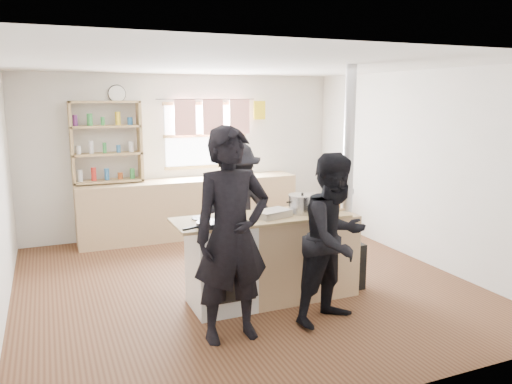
{
  "coord_description": "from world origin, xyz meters",
  "views": [
    {
      "loc": [
        -2.01,
        -5.2,
        2.16
      ],
      "look_at": [
        0.13,
        -0.1,
        1.1
      ],
      "focal_mm": 35.0,
      "sensor_mm": 36.0,
      "label": 1
    }
  ],
  "objects_px": {
    "roast_tray": "(273,213)",
    "stockpot_stove": "(226,209)",
    "thermos": "(233,167)",
    "person_far": "(236,210)",
    "cooking_island": "(273,257)",
    "stockpot_counter": "(302,204)",
    "person_near_right": "(335,239)",
    "person_near_left": "(232,236)",
    "flue_heater": "(346,232)",
    "bread_board": "(330,206)",
    "skillet_greens": "(210,224)"
  },
  "relations": [
    {
      "from": "person_far",
      "to": "stockpot_counter",
      "type": "bearing_deg",
      "value": 123.69
    },
    {
      "from": "person_near_left",
      "to": "person_far",
      "type": "height_order",
      "value": "person_near_left"
    },
    {
      "from": "stockpot_stove",
      "to": "bread_board",
      "type": "xyz_separation_m",
      "value": [
        1.14,
        -0.18,
        -0.03
      ]
    },
    {
      "from": "cooking_island",
      "to": "person_near_left",
      "type": "xyz_separation_m",
      "value": [
        -0.71,
        -0.67,
        0.49
      ]
    },
    {
      "from": "roast_tray",
      "to": "person_near_left",
      "type": "relative_size",
      "value": 0.22
    },
    {
      "from": "flue_heater",
      "to": "person_far",
      "type": "bearing_deg",
      "value": 139.61
    },
    {
      "from": "stockpot_stove",
      "to": "person_far",
      "type": "bearing_deg",
      "value": 61.79
    },
    {
      "from": "skillet_greens",
      "to": "stockpot_stove",
      "type": "relative_size",
      "value": 1.44
    },
    {
      "from": "roast_tray",
      "to": "person_near_left",
      "type": "distance_m",
      "value": 0.9
    },
    {
      "from": "person_near_left",
      "to": "flue_heater",
      "type": "bearing_deg",
      "value": 21.27
    },
    {
      "from": "skillet_greens",
      "to": "person_far",
      "type": "distance_m",
      "value": 1.24
    },
    {
      "from": "stockpot_stove",
      "to": "person_near_left",
      "type": "xyz_separation_m",
      "value": [
        -0.24,
        -0.81,
        -0.05
      ]
    },
    {
      "from": "person_near_left",
      "to": "person_near_right",
      "type": "distance_m",
      "value": 1.04
    },
    {
      "from": "stockpot_stove",
      "to": "flue_heater",
      "type": "relative_size",
      "value": 0.09
    },
    {
      "from": "thermos",
      "to": "roast_tray",
      "type": "height_order",
      "value": "thermos"
    },
    {
      "from": "cooking_island",
      "to": "skillet_greens",
      "type": "xyz_separation_m",
      "value": [
        -0.76,
        -0.19,
        0.49
      ]
    },
    {
      "from": "flue_heater",
      "to": "person_near_left",
      "type": "relative_size",
      "value": 1.3
    },
    {
      "from": "flue_heater",
      "to": "roast_tray",
      "type": "bearing_deg",
      "value": -176.21
    },
    {
      "from": "cooking_island",
      "to": "stockpot_counter",
      "type": "relative_size",
      "value": 6.57
    },
    {
      "from": "cooking_island",
      "to": "roast_tray",
      "type": "relative_size",
      "value": 4.74
    },
    {
      "from": "bread_board",
      "to": "person_near_right",
      "type": "bearing_deg",
      "value": -117.08
    },
    {
      "from": "person_far",
      "to": "cooking_island",
      "type": "bearing_deg",
      "value": 104.16
    },
    {
      "from": "thermos",
      "to": "person_near_left",
      "type": "distance_m",
      "value": 3.67
    },
    {
      "from": "person_far",
      "to": "roast_tray",
      "type": "bearing_deg",
      "value": 100.97
    },
    {
      "from": "person_near_left",
      "to": "roast_tray",
      "type": "bearing_deg",
      "value": 40.81
    },
    {
      "from": "person_near_left",
      "to": "stockpot_stove",
      "type": "bearing_deg",
      "value": 72.86
    },
    {
      "from": "person_near_right",
      "to": "bread_board",
      "type": "bearing_deg",
      "value": 45.5
    },
    {
      "from": "person_near_right",
      "to": "person_far",
      "type": "height_order",
      "value": "person_near_right"
    },
    {
      "from": "bread_board",
      "to": "stockpot_stove",
      "type": "bearing_deg",
      "value": 170.85
    },
    {
      "from": "person_far",
      "to": "person_near_left",
      "type": "bearing_deg",
      "value": 75.39
    },
    {
      "from": "skillet_greens",
      "to": "person_near_right",
      "type": "relative_size",
      "value": 0.2
    },
    {
      "from": "stockpot_counter",
      "to": "thermos",
      "type": "bearing_deg",
      "value": 85.03
    },
    {
      "from": "stockpot_stove",
      "to": "person_near_right",
      "type": "relative_size",
      "value": 0.14
    },
    {
      "from": "bread_board",
      "to": "person_far",
      "type": "relative_size",
      "value": 0.2
    },
    {
      "from": "cooking_island",
      "to": "stockpot_counter",
      "type": "xyz_separation_m",
      "value": [
        0.33,
        -0.02,
        0.56
      ]
    },
    {
      "from": "person_near_left",
      "to": "person_far",
      "type": "relative_size",
      "value": 1.18
    },
    {
      "from": "roast_tray",
      "to": "stockpot_stove",
      "type": "xyz_separation_m",
      "value": [
        -0.43,
        0.21,
        0.04
      ]
    },
    {
      "from": "thermos",
      "to": "person_far",
      "type": "bearing_deg",
      "value": -109.24
    },
    {
      "from": "stockpot_stove",
      "to": "person_near_right",
      "type": "height_order",
      "value": "person_near_right"
    },
    {
      "from": "bread_board",
      "to": "thermos",
      "type": "bearing_deg",
      "value": 91.82
    },
    {
      "from": "bread_board",
      "to": "person_far",
      "type": "bearing_deg",
      "value": 130.68
    },
    {
      "from": "cooking_island",
      "to": "bread_board",
      "type": "bearing_deg",
      "value": -3.53
    },
    {
      "from": "cooking_island",
      "to": "bread_board",
      "type": "relative_size",
      "value": 6.07
    },
    {
      "from": "cooking_island",
      "to": "bread_board",
      "type": "distance_m",
      "value": 0.84
    },
    {
      "from": "thermos",
      "to": "person_far",
      "type": "height_order",
      "value": "person_far"
    },
    {
      "from": "person_far",
      "to": "person_near_right",
      "type": "bearing_deg",
      "value": 112.16
    },
    {
      "from": "skillet_greens",
      "to": "stockpot_stove",
      "type": "bearing_deg",
      "value": 49.21
    },
    {
      "from": "roast_tray",
      "to": "person_far",
      "type": "distance_m",
      "value": 0.93
    },
    {
      "from": "roast_tray",
      "to": "person_far",
      "type": "height_order",
      "value": "person_far"
    },
    {
      "from": "skillet_greens",
      "to": "stockpot_counter",
      "type": "xyz_separation_m",
      "value": [
        1.09,
        0.17,
        0.07
      ]
    }
  ]
}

